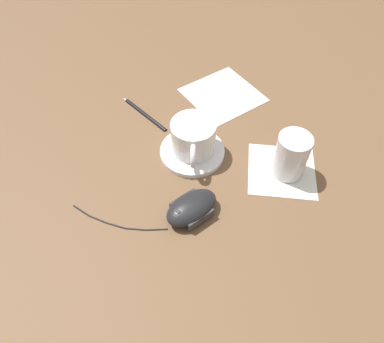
# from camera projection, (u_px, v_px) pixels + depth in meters

# --- Properties ---
(ground_plane) EXTENTS (3.00, 3.00, 0.00)m
(ground_plane) POSITION_uv_depth(u_px,v_px,m) (211.00, 147.00, 0.76)
(ground_plane) COLOR brown
(saucer) EXTENTS (0.13, 0.13, 0.01)m
(saucer) POSITION_uv_depth(u_px,v_px,m) (192.00, 152.00, 0.74)
(saucer) COLOR white
(saucer) RESTS_ON ground
(coffee_cup) EXTENTS (0.09, 0.11, 0.06)m
(coffee_cup) POSITION_uv_depth(u_px,v_px,m) (194.00, 138.00, 0.71)
(coffee_cup) COLOR white
(coffee_cup) RESTS_ON saucer
(computer_mouse) EXTENTS (0.11, 0.09, 0.04)m
(computer_mouse) POSITION_uv_depth(u_px,v_px,m) (192.00, 208.00, 0.64)
(computer_mouse) COLOR black
(computer_mouse) RESTS_ON ground
(mouse_cable) EXTENTS (0.15, 0.10, 0.00)m
(mouse_cable) POSITION_uv_depth(u_px,v_px,m) (117.00, 222.00, 0.64)
(mouse_cable) COLOR black
(mouse_cable) RESTS_ON ground
(napkin_under_glass) EXTENTS (0.17, 0.17, 0.00)m
(napkin_under_glass) POSITION_uv_depth(u_px,v_px,m) (282.00, 170.00, 0.72)
(napkin_under_glass) COLOR silver
(napkin_under_glass) RESTS_ON ground
(drinking_glass) EXTENTS (0.06, 0.06, 0.09)m
(drinking_glass) POSITION_uv_depth(u_px,v_px,m) (291.00, 155.00, 0.68)
(drinking_glass) COLOR silver
(drinking_glass) RESTS_ON napkin_under_glass
(napkin_spare) EXTENTS (0.19, 0.19, 0.00)m
(napkin_spare) POSITION_uv_depth(u_px,v_px,m) (223.00, 95.00, 0.86)
(napkin_spare) COLOR white
(napkin_spare) RESTS_ON ground
(pen) EXTENTS (0.07, 0.14, 0.01)m
(pen) POSITION_uv_depth(u_px,v_px,m) (144.00, 113.00, 0.81)
(pen) COLOR black
(pen) RESTS_ON ground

